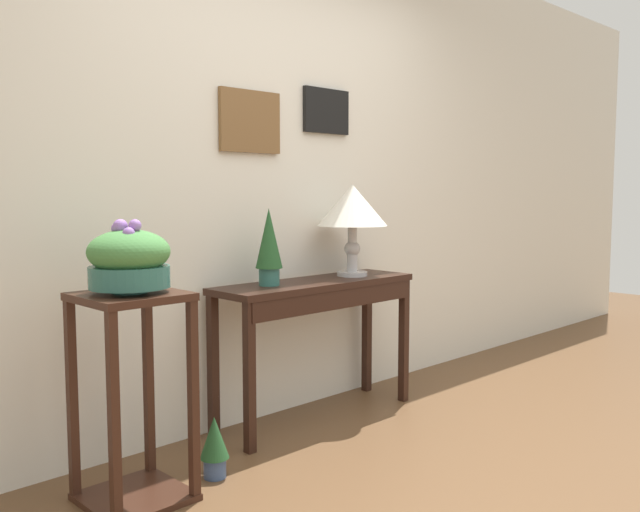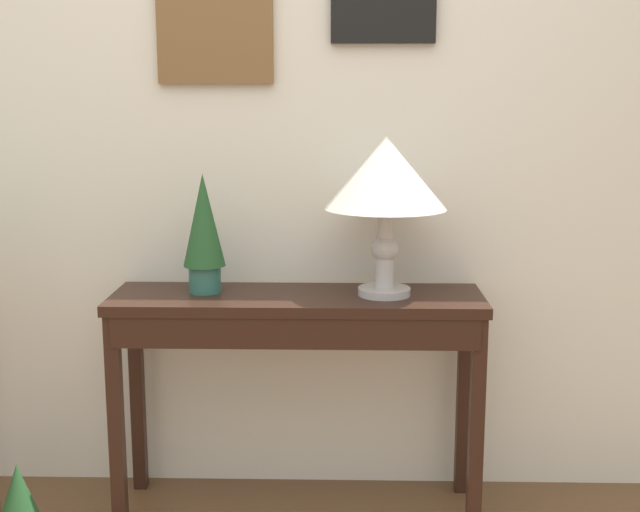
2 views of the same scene
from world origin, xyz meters
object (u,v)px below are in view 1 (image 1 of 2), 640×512
potted_plant_on_console (269,244)px  pedestal_stand_left (133,398)px  table_lamp (352,208)px  planter_bowl_wide (129,260)px  potted_plant_floor (215,444)px  console_table (319,303)px

potted_plant_on_console → pedestal_stand_left: size_ratio=0.47×
table_lamp → planter_bowl_wide: bearing=-171.9°
potted_plant_on_console → potted_plant_floor: 1.03m
pedestal_stand_left → planter_bowl_wide: (-0.00, -0.00, 0.55)m
console_table → pedestal_stand_left: size_ratio=1.45×
console_table → table_lamp: 0.58m
table_lamp → potted_plant_floor: 1.54m
potted_plant_on_console → potted_plant_floor: potted_plant_on_console is taller
console_table → potted_plant_floor: 1.02m
console_table → table_lamp: (0.29, 0.02, 0.50)m
potted_plant_on_console → planter_bowl_wide: 0.95m
console_table → table_lamp: bearing=4.5°
pedestal_stand_left → table_lamp: bearing=8.1°
table_lamp → potted_plant_on_console: 0.62m
table_lamp → pedestal_stand_left: bearing=-171.9°
potted_plant_on_console → planter_bowl_wide: potted_plant_on_console is taller
table_lamp → potted_plant_floor: size_ratio=1.88×
table_lamp → pedestal_stand_left: (-1.51, -0.22, -0.72)m
planter_bowl_wide → table_lamp: bearing=8.1°
potted_plant_on_console → potted_plant_floor: (-0.56, -0.29, -0.82)m
potted_plant_on_console → planter_bowl_wide: (-0.91, -0.24, 0.00)m
planter_bowl_wide → potted_plant_floor: bearing=-7.2°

